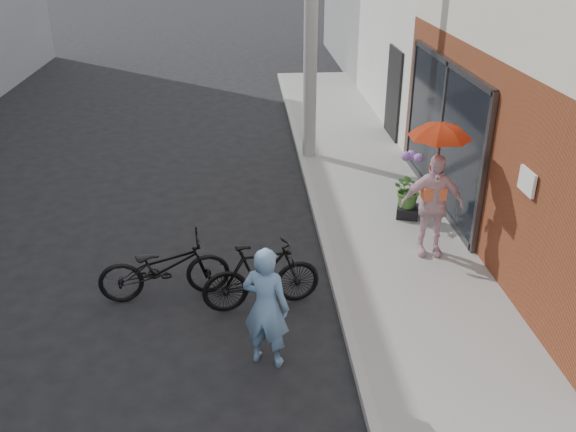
{
  "coord_description": "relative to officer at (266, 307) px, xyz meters",
  "views": [
    {
      "loc": [
        -0.27,
        -6.47,
        4.68
      ],
      "look_at": [
        0.27,
        0.93,
        1.1
      ],
      "focal_mm": 38.0,
      "sensor_mm": 36.0,
      "label": 1
    }
  ],
  "objects": [
    {
      "name": "ground",
      "position": [
        0.1,
        0.72,
        -0.76
      ],
      "size": [
        80.0,
        80.0,
        0.0
      ],
      "primitive_type": "plane",
      "color": "black",
      "rests_on": "ground"
    },
    {
      "name": "sidewalk",
      "position": [
        2.2,
        2.72,
        -0.7
      ],
      "size": [
        2.2,
        24.0,
        0.12
      ],
      "primitive_type": "cube",
      "color": "gray",
      "rests_on": "ground"
    },
    {
      "name": "curb",
      "position": [
        1.04,
        2.72,
        -0.7
      ],
      "size": [
        0.12,
        24.0,
        0.12
      ],
      "primitive_type": "cube",
      "color": "#9E9E99",
      "rests_on": "ground"
    },
    {
      "name": "officer",
      "position": [
        0.0,
        0.0,
        0.0
      ],
      "size": [
        0.65,
        0.55,
        1.52
      ],
      "primitive_type": "imported",
      "rotation": [
        0.0,
        0.0,
        2.74
      ],
      "color": "#6B91BE",
      "rests_on": "ground"
    },
    {
      "name": "bike_left",
      "position": [
        -1.33,
        1.49,
        -0.3
      ],
      "size": [
        1.84,
        0.86,
        0.93
      ],
      "primitive_type": "imported",
      "rotation": [
        0.0,
        0.0,
        1.71
      ],
      "color": "black",
      "rests_on": "ground"
    },
    {
      "name": "bike_right",
      "position": [
        -0.02,
        1.15,
        -0.28
      ],
      "size": [
        1.65,
        0.74,
        0.96
      ],
      "primitive_type": "imported",
      "rotation": [
        0.0,
        0.0,
        1.76
      ],
      "color": "black",
      "rests_on": "ground"
    },
    {
      "name": "kimono_woman",
      "position": [
        2.55,
        2.25,
        0.15
      ],
      "size": [
        0.96,
        0.48,
        1.59
      ],
      "primitive_type": "imported",
      "rotation": [
        0.0,
        0.0,
        -0.1
      ],
      "color": "silver",
      "rests_on": "sidewalk"
    },
    {
      "name": "parasol",
      "position": [
        2.55,
        2.25,
        1.32
      ],
      "size": [
        0.85,
        0.85,
        0.75
      ],
      "primitive_type": "imported",
      "color": "red",
      "rests_on": "kimono_woman"
    },
    {
      "name": "planter",
      "position": [
        2.56,
        3.51,
        -0.55
      ],
      "size": [
        0.45,
        0.45,
        0.19
      ],
      "primitive_type": "cube",
      "rotation": [
        0.0,
        0.0,
        -0.3
      ],
      "color": "black",
      "rests_on": "sidewalk"
    },
    {
      "name": "potted_plant",
      "position": [
        2.56,
        3.51,
        -0.13
      ],
      "size": [
        0.57,
        0.5,
        0.64
      ],
      "primitive_type": "imported",
      "color": "#41732E",
      "rests_on": "planter"
    }
  ]
}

